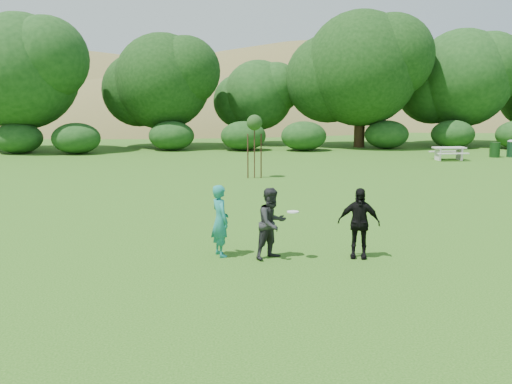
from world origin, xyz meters
TOP-DOWN VIEW (x-y plane):
  - ground at (0.00, 0.00)m, footprint 120.00×120.00m
  - player_teal at (-1.06, 0.69)m, footprint 0.58×0.71m
  - player_grey at (0.10, 0.37)m, footprint 1.01×0.96m
  - player_black at (2.08, 0.22)m, footprint 1.03×0.66m
  - trash_can_near at (16.27, 20.52)m, footprint 0.60×0.60m
  - frisbee at (0.55, 0.20)m, footprint 0.27×0.27m
  - sapling at (0.96, 13.22)m, footprint 0.70×0.70m
  - picnic_table at (12.82, 19.27)m, footprint 1.80×1.48m
  - trash_can_lidded at (17.37, 20.52)m, footprint 0.60×0.60m
  - hillside at (-0.56, 68.45)m, footprint 150.00×72.00m
  - tree_row at (3.23, 28.68)m, footprint 53.92×10.38m

SIDE VIEW (x-z plane):
  - hillside at x=-0.56m, z-range -37.97..14.03m
  - ground at x=0.00m, z-range 0.00..0.00m
  - trash_can_near at x=16.27m, z-range 0.00..0.90m
  - picnic_table at x=12.82m, z-range 0.14..0.90m
  - trash_can_lidded at x=17.37m, z-range 0.02..1.07m
  - player_black at x=2.08m, z-range 0.00..1.63m
  - player_grey at x=0.10m, z-range 0.00..1.64m
  - player_teal at x=-1.06m, z-range 0.00..1.67m
  - frisbee at x=0.55m, z-range 1.10..1.13m
  - sapling at x=0.96m, z-range 0.99..3.84m
  - tree_row at x=3.23m, z-range 0.06..9.69m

